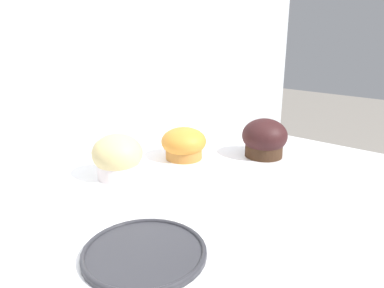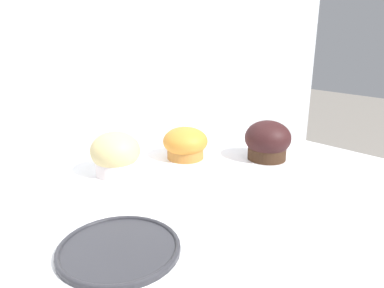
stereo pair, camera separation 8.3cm
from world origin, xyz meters
TOP-DOWN VIEW (x-y plane):
  - wall_back at (0.00, 0.60)m, footprint 3.20×0.10m
  - muffin_front_center at (0.31, -0.01)m, footprint 0.11×0.11m
  - muffin_back_left at (0.01, 0.16)m, footprint 0.10×0.10m
  - muffin_back_right at (0.18, 0.12)m, footprint 0.10×0.10m
  - serving_plate at (-0.15, -0.08)m, footprint 0.17×0.17m

SIDE VIEW (x-z plane):
  - serving_plate at x=-0.15m, z-range 0.88..0.89m
  - wall_back at x=0.00m, z-range 0.00..1.80m
  - muffin_back_right at x=0.18m, z-range 0.88..0.95m
  - muffin_front_center at x=0.31m, z-range 0.88..0.97m
  - muffin_back_left at x=0.01m, z-range 0.88..0.97m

